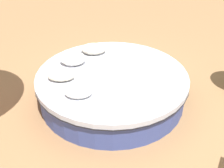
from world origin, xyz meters
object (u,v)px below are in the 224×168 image
(throw_pillow_1, at_px, (73,58))
(throw_pillow_2, at_px, (61,75))
(round_bed, at_px, (112,86))
(throw_pillow_0, at_px, (94,49))
(throw_pillow_3, at_px, (78,91))

(throw_pillow_1, xyz_separation_m, throw_pillow_2, (-0.13, -0.52, -0.02))
(round_bed, height_order, throw_pillow_1, throw_pillow_1)
(throw_pillow_0, height_order, throw_pillow_3, throw_pillow_0)
(throw_pillow_3, bearing_deg, round_bed, 51.07)
(round_bed, bearing_deg, throw_pillow_1, 153.13)
(throw_pillow_1, relative_size, throw_pillow_3, 1.08)
(throw_pillow_1, bearing_deg, throw_pillow_2, -103.98)
(throw_pillow_1, height_order, throw_pillow_2, throw_pillow_1)
(throw_pillow_0, xyz_separation_m, throw_pillow_2, (-0.47, -0.94, -0.00))
(throw_pillow_3, bearing_deg, throw_pillow_2, 126.09)
(round_bed, xyz_separation_m, throw_pillow_2, (-0.81, -0.17, 0.33))
(round_bed, xyz_separation_m, throw_pillow_0, (-0.34, 0.76, 0.34))
(throw_pillow_0, distance_m, throw_pillow_1, 0.54)
(throw_pillow_0, bearing_deg, throw_pillow_2, -116.64)
(round_bed, xyz_separation_m, throw_pillow_1, (-0.68, 0.35, 0.35))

